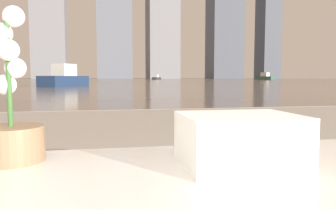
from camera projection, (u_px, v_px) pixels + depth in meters
potted_orchid at (11, 121)px, 0.79m from camera, size 0.15×0.15×0.38m
towel_stack at (239, 140)px, 0.76m from camera, size 0.26×0.21×0.12m
harbor_water at (108, 80)px, 60.71m from camera, size 180.00×110.00×0.01m
harbor_boat_0 at (65, 78)px, 23.51m from camera, size 3.28×4.47×1.60m
harbor_boat_1 at (156, 78)px, 80.39m from camera, size 2.61×3.28×1.19m
harbor_boat_2 at (265, 77)px, 72.57m from camera, size 3.15×4.55×1.62m
skyline_tower_2 at (114, 29)px, 114.53m from camera, size 12.15×6.07×35.07m
skyline_tower_5 at (269, 0)px, 124.34m from camera, size 6.89×8.62×59.56m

